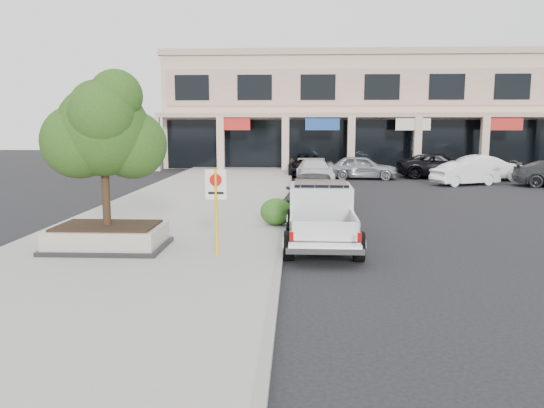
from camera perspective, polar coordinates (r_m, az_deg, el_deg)
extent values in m
plane|color=black|center=(14.28, 7.05, -6.07)|extent=(120.00, 120.00, 0.00)
cube|color=gray|center=(20.56, -9.70, -1.41)|extent=(8.00, 52.00, 0.15)
cube|color=gray|center=(20.09, 1.37, -1.52)|extent=(0.20, 52.00, 0.15)
cube|color=#D0B092|center=(48.64, 13.68, 9.40)|extent=(40.00, 10.00, 9.00)
cube|color=tan|center=(48.96, 13.89, 14.96)|extent=(40.40, 10.40, 0.50)
cube|color=tan|center=(42.66, 15.23, 9.22)|extent=(40.00, 2.20, 0.35)
cube|color=#D0B092|center=(42.28, -12.31, 6.35)|extent=(0.55, 0.55, 4.20)
cube|color=black|center=(43.71, 14.81, 6.20)|extent=(39.20, 0.08, 3.90)
cube|color=black|center=(15.59, -17.19, -4.35)|extent=(3.20, 2.20, 0.12)
cube|color=#AAA38F|center=(15.53, -17.24, -3.24)|extent=(3.00, 2.00, 0.50)
cube|color=black|center=(15.47, -17.28, -2.22)|extent=(2.70, 1.70, 0.06)
cylinder|color=black|center=(15.31, -17.47, 1.94)|extent=(0.22, 0.22, 2.20)
sphere|color=#1C3D10|center=(15.22, -17.73, 7.55)|extent=(2.50, 2.50, 2.50)
sphere|color=#1C3D10|center=(15.29, -14.79, 6.18)|extent=(1.90, 1.90, 1.90)
sphere|color=#1C3D10|center=(15.80, -18.23, 9.73)|extent=(1.60, 1.60, 1.60)
cylinder|color=yellow|center=(13.92, -6.01, -0.96)|extent=(0.09, 0.09, 2.30)
cube|color=white|center=(13.81, -6.06, 2.11)|extent=(0.55, 0.03, 0.78)
cylinder|color=red|center=(13.77, -6.08, 2.59)|extent=(0.32, 0.02, 0.32)
ellipsoid|color=#134414|center=(18.20, 0.45, -0.84)|extent=(1.10, 0.99, 0.93)
imported|color=#2D2F32|center=(21.65, 4.31, 1.23)|extent=(2.53, 5.11, 1.68)
imported|color=#919498|center=(26.22, 4.93, 2.22)|extent=(1.55, 4.32, 1.42)
imported|color=silver|center=(32.53, 4.59, 3.50)|extent=(2.37, 5.16, 1.46)
imported|color=black|center=(37.89, 3.75, 4.24)|extent=(2.58, 5.43, 1.50)
imported|color=gray|center=(35.57, 9.63, 3.93)|extent=(4.79, 2.30, 1.58)
imported|color=white|center=(33.61, 20.06, 3.07)|extent=(4.34, 2.89, 1.35)
imported|color=black|center=(37.67, 17.76, 3.92)|extent=(5.80, 2.71, 1.61)
imported|color=#919398|center=(40.07, 17.01, 4.19)|extent=(4.88, 2.55, 1.59)
imported|color=white|center=(37.16, 22.17, 3.64)|extent=(5.03, 2.18, 1.61)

